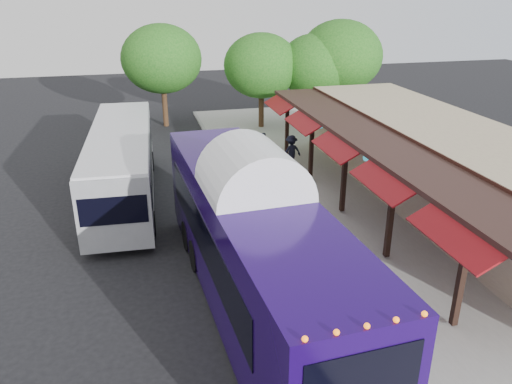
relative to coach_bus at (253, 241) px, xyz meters
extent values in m
plane|color=black|center=(1.45, 1.48, -2.24)|extent=(90.00, 90.00, 0.00)
cube|color=#9E9B93|center=(6.45, 5.48, -2.16)|extent=(10.00, 40.00, 0.15)
cube|color=gray|center=(1.50, 5.48, -2.16)|extent=(0.20, 40.00, 0.16)
cube|color=tan|center=(9.95, 5.48, -0.44)|extent=(5.00, 20.00, 3.60)
cube|color=black|center=(7.43, 5.48, 1.06)|extent=(0.06, 20.00, 0.60)
cube|color=#331E19|center=(6.35, 5.48, 1.16)|extent=(2.60, 20.00, 0.18)
cube|color=black|center=(5.23, -2.52, -0.43)|extent=(0.18, 0.18, 3.16)
cube|color=maroon|center=(4.80, -2.52, 0.91)|extent=(1.00, 3.20, 0.57)
cube|color=black|center=(5.23, 1.48, -0.43)|extent=(0.18, 0.18, 3.16)
cube|color=maroon|center=(4.80, 1.48, 0.91)|extent=(1.00, 3.20, 0.57)
cube|color=black|center=(5.23, 5.48, -0.43)|extent=(0.18, 0.18, 3.16)
cube|color=maroon|center=(4.80, 5.48, 0.91)|extent=(1.00, 3.20, 0.57)
cube|color=black|center=(5.23, 9.48, -0.43)|extent=(0.18, 0.18, 3.16)
cube|color=maroon|center=(4.80, 9.48, 0.91)|extent=(1.00, 3.20, 0.57)
cube|color=black|center=(5.23, 13.48, -0.43)|extent=(0.18, 0.18, 3.16)
cube|color=maroon|center=(4.80, 13.48, 0.91)|extent=(1.00, 3.20, 0.57)
sphere|color=#19768B|center=(5.65, -0.52, 0.64)|extent=(0.26, 0.26, 0.26)
sphere|color=#19768B|center=(5.65, 4.48, 0.64)|extent=(0.26, 0.26, 0.26)
sphere|color=#19768B|center=(5.65, 9.48, 0.64)|extent=(0.26, 0.26, 0.26)
cube|color=#1D0752|center=(0.00, 0.01, -0.05)|extent=(3.50, 13.08, 3.40)
cube|color=#1D0752|center=(0.00, 0.01, -1.91)|extent=(3.44, 12.94, 0.38)
ellipsoid|color=white|center=(0.00, 0.01, 1.63)|extent=(3.49, 12.82, 0.60)
cylinder|color=black|center=(-1.25, 4.16, -1.68)|extent=(0.39, 1.14, 1.12)
cylinder|color=black|center=(1.25, 4.16, -1.68)|extent=(0.39, 1.14, 1.12)
cube|color=gray|center=(-3.75, 9.76, -0.50)|extent=(3.13, 12.00, 2.74)
cube|color=black|center=(-5.05, 9.76, -0.27)|extent=(0.50, 10.10, 1.03)
cube|color=black|center=(-2.44, 9.76, -0.27)|extent=(0.50, 10.10, 1.03)
cube|color=silver|center=(-3.75, 9.76, 0.91)|extent=(3.07, 11.76, 0.10)
cylinder|color=black|center=(-4.94, 5.60, -1.74)|extent=(0.34, 1.01, 0.99)
cylinder|color=black|center=(-2.56, 5.60, -1.74)|extent=(0.34, 1.01, 0.99)
cylinder|color=black|center=(-4.94, 13.33, -1.74)|extent=(0.34, 1.01, 0.99)
cylinder|color=black|center=(-2.56, 13.33, -1.74)|extent=(0.34, 1.01, 0.99)
imported|color=black|center=(3.63, 6.22, -1.14)|extent=(0.73, 0.52, 1.90)
imported|color=black|center=(2.34, 0.12, -1.28)|extent=(0.78, 0.61, 1.61)
imported|color=black|center=(3.73, 12.80, -1.28)|extent=(0.98, 0.48, 1.61)
imported|color=black|center=(4.85, 11.46, -1.21)|extent=(1.24, 0.86, 1.76)
cube|color=black|center=(4.03, -2.39, -1.56)|extent=(0.07, 0.07, 1.05)
cube|color=black|center=(4.03, -2.39, -1.32)|extent=(0.17, 0.47, 0.57)
cube|color=white|center=(4.00, -2.39, -1.32)|extent=(0.12, 0.39, 0.48)
cylinder|color=#382314|center=(5.42, 19.98, -0.79)|extent=(0.36, 0.36, 2.88)
ellipsoid|color=#164F13|center=(5.42, 19.98, 2.03)|extent=(4.98, 4.98, 4.24)
cylinder|color=#382314|center=(8.98, 19.41, -0.81)|extent=(0.36, 0.36, 2.85)
ellipsoid|color=#164F13|center=(8.98, 19.41, 1.98)|extent=(4.92, 4.92, 4.19)
cylinder|color=#382314|center=(10.74, 19.44, -0.62)|extent=(0.36, 0.36, 3.24)
ellipsoid|color=#164F13|center=(10.74, 19.44, 2.54)|extent=(5.59, 5.59, 4.75)
cylinder|color=#382314|center=(-0.89, 22.28, -0.68)|extent=(0.36, 0.36, 3.12)
ellipsoid|color=#164F13|center=(-0.89, 22.28, 2.37)|extent=(5.39, 5.39, 4.58)
camera|label=1|loc=(-3.02, -12.48, 6.86)|focal=35.00mm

